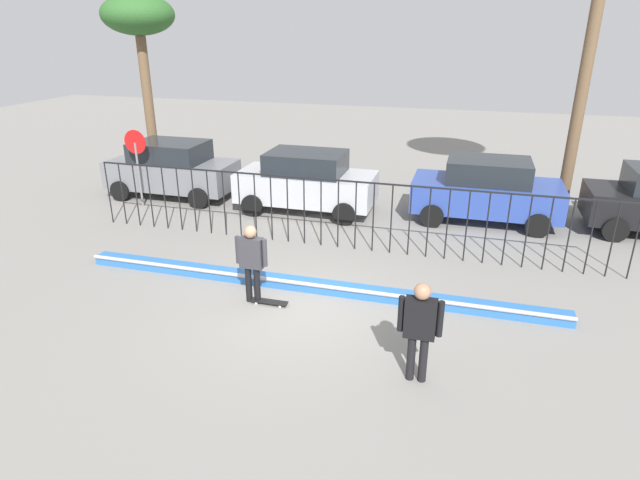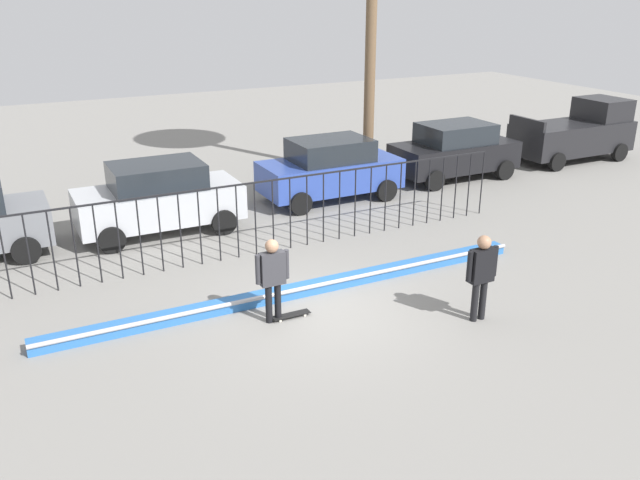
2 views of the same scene
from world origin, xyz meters
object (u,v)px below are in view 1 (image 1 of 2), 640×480
object	(u,v)px
parked_car_gray	(172,169)
palm_tree_short	(139,22)
camera_operator	(420,324)
parked_car_blue	(486,190)
skateboarder	(252,257)
skateboard	(269,302)
stop_sign	(137,158)
parked_car_silver	(306,181)

from	to	relation	value
parked_car_gray	palm_tree_short	world-z (taller)	palm_tree_short
parked_car_gray	camera_operator	bearing A→B (deg)	-42.01
camera_operator	parked_car_gray	distance (m)	12.30
camera_operator	parked_car_blue	distance (m)	8.49
skateboarder	skateboard	distance (m)	1.05
skateboarder	camera_operator	bearing A→B (deg)	8.40
skateboard	parked_car_blue	size ratio (longest dim) A/B	0.19
camera_operator	stop_sign	bearing A→B (deg)	-5.81
stop_sign	parked_car_silver	bearing A→B (deg)	11.49
skateboarder	stop_sign	size ratio (longest dim) A/B	0.70
parked_car_silver	camera_operator	bearing A→B (deg)	-63.89
skateboarder	palm_tree_short	distance (m)	12.13
parked_car_silver	palm_tree_short	xyz separation A→B (m)	(-6.82, 2.21, 4.67)
skateboard	parked_car_gray	bearing A→B (deg)	151.57
parked_car_blue	palm_tree_short	size ratio (longest dim) A/B	0.65
parked_car_gray	stop_sign	distance (m)	1.50
skateboarder	stop_sign	bearing A→B (deg)	174.33
skateboard	stop_sign	distance (m)	8.29
skateboarder	skateboard	bearing A→B (deg)	30.36
skateboard	camera_operator	xyz separation A→B (m)	(3.29, -1.75, 1.02)
parked_car_blue	stop_sign	xyz separation A→B (m)	(-10.74, -1.62, 0.64)
skateboard	parked_car_blue	xyz separation A→B (m)	(4.36, 6.67, 0.91)
camera_operator	parked_car_gray	bearing A→B (deg)	-11.84
skateboarder	parked_car_gray	bearing A→B (deg)	165.79
skateboarder	palm_tree_short	xyz separation A→B (m)	(-7.54, 8.31, 4.60)
skateboard	stop_sign	size ratio (longest dim) A/B	0.32
skateboard	parked_car_silver	size ratio (longest dim) A/B	0.19
camera_operator	parked_car_silver	bearing A→B (deg)	-31.65
parked_car_gray	parked_car_blue	size ratio (longest dim) A/B	1.00
camera_operator	stop_sign	distance (m)	11.84
parked_car_gray	parked_car_blue	xyz separation A→B (m)	(10.33, 0.33, 0.00)
camera_operator	parked_car_gray	xyz separation A→B (m)	(-9.26, 8.09, -0.10)
skateboarder	parked_car_silver	size ratio (longest dim) A/B	0.40
skateboarder	parked_car_gray	size ratio (longest dim) A/B	0.40
skateboarder	skateboard	size ratio (longest dim) A/B	2.17
parked_car_silver	skateboard	bearing A→B (deg)	-82.93
parked_car_silver	stop_sign	world-z (taller)	stop_sign
skateboarder	parked_car_gray	xyz separation A→B (m)	(-5.60, 6.32, -0.07)
parked_car_silver	parked_car_blue	distance (m)	5.47
stop_sign	skateboarder	bearing A→B (deg)	-39.92
camera_operator	parked_car_silver	xyz separation A→B (m)	(-4.38, 7.88, -0.10)
skateboard	camera_operator	distance (m)	3.87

